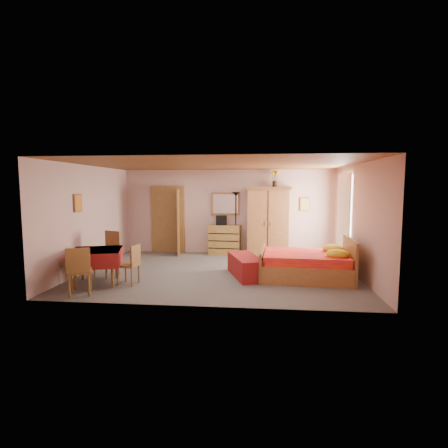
# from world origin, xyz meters

# --- Properties ---
(floor) EXTENTS (6.50, 6.50, 0.00)m
(floor) POSITION_xyz_m (0.00, 0.00, 0.00)
(floor) COLOR #5F5B53
(floor) RESTS_ON ground
(ceiling) EXTENTS (6.50, 6.50, 0.00)m
(ceiling) POSITION_xyz_m (0.00, 0.00, 2.60)
(ceiling) COLOR brown
(ceiling) RESTS_ON wall_back
(wall_back) EXTENTS (6.50, 0.10, 2.60)m
(wall_back) POSITION_xyz_m (0.00, 2.50, 1.30)
(wall_back) COLOR #C79B90
(wall_back) RESTS_ON floor
(wall_front) EXTENTS (6.50, 0.10, 2.60)m
(wall_front) POSITION_xyz_m (0.00, -2.50, 1.30)
(wall_front) COLOR #C79B90
(wall_front) RESTS_ON floor
(wall_left) EXTENTS (0.10, 5.00, 2.60)m
(wall_left) POSITION_xyz_m (-3.25, 0.00, 1.30)
(wall_left) COLOR #C79B90
(wall_left) RESTS_ON floor
(wall_right) EXTENTS (0.10, 5.00, 2.60)m
(wall_right) POSITION_xyz_m (3.25, 0.00, 1.30)
(wall_right) COLOR #C79B90
(wall_right) RESTS_ON floor
(doorway) EXTENTS (1.06, 0.12, 2.15)m
(doorway) POSITION_xyz_m (-1.90, 2.47, 1.02)
(doorway) COLOR #9E6B35
(doorway) RESTS_ON floor
(window) EXTENTS (0.08, 1.40, 1.95)m
(window) POSITION_xyz_m (3.21, 1.20, 1.45)
(window) COLOR white
(window) RESTS_ON wall_right
(picture_left) EXTENTS (0.04, 0.32, 0.42)m
(picture_left) POSITION_xyz_m (-3.22, -0.60, 1.70)
(picture_left) COLOR orange
(picture_left) RESTS_ON wall_left
(picture_back) EXTENTS (0.30, 0.04, 0.40)m
(picture_back) POSITION_xyz_m (2.35, 2.47, 1.55)
(picture_back) COLOR #D8BF59
(picture_back) RESTS_ON wall_back
(chest_of_drawers) EXTENTS (1.00, 0.56, 0.91)m
(chest_of_drawers) POSITION_xyz_m (-0.08, 2.28, 0.46)
(chest_of_drawers) COLOR #AD803A
(chest_of_drawers) RESTS_ON floor
(wall_mirror) EXTENTS (0.90, 0.09, 0.71)m
(wall_mirror) POSITION_xyz_m (-0.08, 2.49, 1.55)
(wall_mirror) COLOR silver
(wall_mirror) RESTS_ON wall_back
(stereo) EXTENTS (0.33, 0.25, 0.30)m
(stereo) POSITION_xyz_m (-0.18, 2.28, 1.06)
(stereo) COLOR black
(stereo) RESTS_ON chest_of_drawers
(floor_lamp) EXTENTS (0.29, 0.29, 1.92)m
(floor_lamp) POSITION_xyz_m (0.26, 2.32, 0.96)
(floor_lamp) COLOR black
(floor_lamp) RESTS_ON floor
(wardrobe) EXTENTS (1.35, 0.73, 2.08)m
(wardrobe) POSITION_xyz_m (1.24, 2.17, 1.04)
(wardrobe) COLOR #AD6C3A
(wardrobe) RESTS_ON floor
(sunflower_vase) EXTENTS (0.22, 0.22, 0.50)m
(sunflower_vase) POSITION_xyz_m (1.42, 2.28, 2.33)
(sunflower_vase) COLOR gold
(sunflower_vase) RESTS_ON wardrobe
(bed) EXTENTS (2.14, 1.74, 0.94)m
(bed) POSITION_xyz_m (2.03, -0.32, 0.47)
(bed) COLOR red
(bed) RESTS_ON floor
(bench) EXTENTS (0.95, 1.53, 0.48)m
(bench) POSITION_xyz_m (0.67, -0.36, 0.24)
(bench) COLOR maroon
(bench) RESTS_ON floor
(dining_table) EXTENTS (1.25, 1.25, 0.74)m
(dining_table) POSITION_xyz_m (-2.48, -1.28, 0.37)
(dining_table) COLOR maroon
(dining_table) RESTS_ON floor
(chair_south) EXTENTS (0.56, 0.56, 0.94)m
(chair_south) POSITION_xyz_m (-2.45, -2.06, 0.47)
(chair_south) COLOR olive
(chair_south) RESTS_ON floor
(chair_north) EXTENTS (0.62, 0.62, 1.04)m
(chair_north) POSITION_xyz_m (-2.56, -0.62, 0.52)
(chair_north) COLOR #9A6634
(chair_north) RESTS_ON floor
(chair_west) EXTENTS (0.44, 0.44, 0.93)m
(chair_west) POSITION_xyz_m (-3.26, -1.21, 0.47)
(chair_west) COLOR #976033
(chair_west) RESTS_ON floor
(chair_east) EXTENTS (0.44, 0.44, 0.86)m
(chair_east) POSITION_xyz_m (-1.79, -1.27, 0.43)
(chair_east) COLOR #976133
(chair_east) RESTS_ON floor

